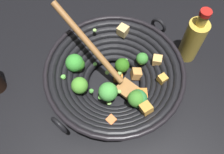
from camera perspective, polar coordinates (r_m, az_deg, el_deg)
ground_plane at (r=0.75m, az=0.55°, el=-2.01°), size 4.00×4.00×0.00m
wok at (r=0.69m, az=0.55°, el=0.40°), size 0.40×0.40×0.22m
cooking_oil_bottle at (r=0.78m, az=18.84°, el=8.52°), size 0.06×0.06×0.20m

